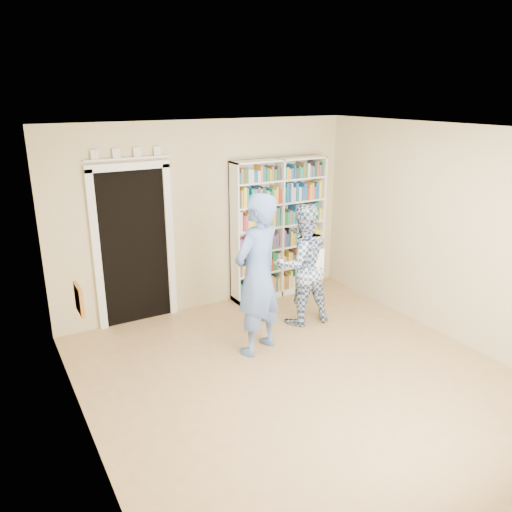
% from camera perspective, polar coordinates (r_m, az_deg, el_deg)
% --- Properties ---
extents(floor, '(5.00, 5.00, 0.00)m').
position_cam_1_polar(floor, '(5.70, 5.73, -14.20)').
color(floor, '#AB7F53').
rests_on(floor, ground).
extents(ceiling, '(5.00, 5.00, 0.00)m').
position_cam_1_polar(ceiling, '(4.83, 6.76, 13.97)').
color(ceiling, white).
rests_on(ceiling, wall_back).
extents(wall_back, '(4.50, 0.00, 4.50)m').
position_cam_1_polar(wall_back, '(7.19, -5.54, 4.49)').
color(wall_back, beige).
rests_on(wall_back, floor).
extents(wall_left, '(0.00, 5.00, 5.00)m').
position_cam_1_polar(wall_left, '(4.28, -19.24, -6.28)').
color(wall_left, beige).
rests_on(wall_left, floor).
extents(wall_right, '(0.00, 5.00, 5.00)m').
position_cam_1_polar(wall_right, '(6.63, 22.19, 2.02)').
color(wall_right, beige).
rests_on(wall_right, floor).
extents(bookshelf, '(1.54, 0.29, 2.12)m').
position_cam_1_polar(bookshelf, '(7.63, 2.59, 3.22)').
color(bookshelf, white).
rests_on(bookshelf, floor).
extents(doorway, '(1.10, 0.08, 2.43)m').
position_cam_1_polar(doorway, '(6.85, -13.82, 1.87)').
color(doorway, black).
rests_on(doorway, floor).
extents(wall_art, '(0.03, 0.25, 0.25)m').
position_cam_1_polar(wall_art, '(4.44, -19.57, -4.69)').
color(wall_art, brown).
rests_on(wall_art, wall_left).
extents(man_blue, '(0.84, 0.70, 1.97)m').
position_cam_1_polar(man_blue, '(5.90, 0.16, -2.23)').
color(man_blue, '#5575BD').
rests_on(man_blue, floor).
extents(man_plaid, '(0.89, 0.73, 1.66)m').
position_cam_1_polar(man_plaid, '(6.75, 5.30, -1.01)').
color(man_plaid, navy).
rests_on(man_plaid, floor).
extents(paper_sheet, '(0.20, 0.03, 0.28)m').
position_cam_1_polar(paper_sheet, '(6.57, 7.01, -0.42)').
color(paper_sheet, white).
rests_on(paper_sheet, man_plaid).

